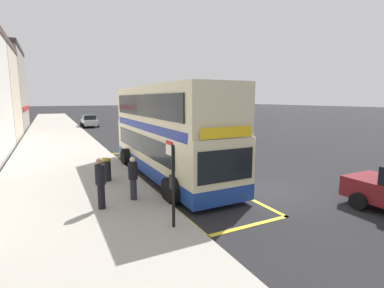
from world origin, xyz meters
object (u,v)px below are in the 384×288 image
at_px(pedestrian_waiting_near_sign, 101,181).
at_px(bus_stop_sign, 172,176).
at_px(parked_car_black_distant, 182,133).
at_px(litter_bin, 106,170).
at_px(parked_car_black_kerbside, 144,124).
at_px(double_decker_bus, 167,134).
at_px(parked_car_silver_behind, 89,121).
at_px(pedestrian_further_back, 133,177).

bearing_deg(pedestrian_waiting_near_sign, bus_stop_sign, -54.81).
distance_m(parked_car_black_distant, pedestrian_waiting_near_sign, 15.65).
bearing_deg(parked_car_black_distant, litter_bin, -133.00).
relative_size(parked_car_black_distant, parked_car_black_kerbside, 1.00).
bearing_deg(bus_stop_sign, parked_car_black_kerbside, 74.33).
xyz_separation_m(double_decker_bus, bus_stop_sign, (-2.15, -5.72, -0.44)).
height_order(parked_car_silver_behind, litter_bin, parked_car_silver_behind).
xyz_separation_m(parked_car_silver_behind, pedestrian_further_back, (-2.29, -30.80, 0.21)).
distance_m(parked_car_black_kerbside, parked_car_silver_behind, 9.64).
height_order(parked_car_black_kerbside, parked_car_silver_behind, same).
bearing_deg(litter_bin, pedestrian_further_back, -80.76).
distance_m(parked_car_black_distant, pedestrian_further_back, 14.69).
height_order(parked_car_black_distant, litter_bin, parked_car_black_distant).
height_order(parked_car_black_distant, parked_car_silver_behind, same).
distance_m(double_decker_bus, litter_bin, 3.36).
height_order(double_decker_bus, parked_car_black_kerbside, double_decker_bus).
xyz_separation_m(double_decker_bus, parked_car_black_distant, (5.16, 9.42, -1.26)).
bearing_deg(parked_car_black_distant, pedestrian_waiting_near_sign, -127.12).
xyz_separation_m(bus_stop_sign, parked_car_silver_behind, (1.87, 33.46, -0.82)).
bearing_deg(pedestrian_further_back, litter_bin, 99.24).
relative_size(double_decker_bus, pedestrian_waiting_near_sign, 6.04).
distance_m(double_decker_bus, parked_car_silver_behind, 27.76).
height_order(double_decker_bus, litter_bin, double_decker_bus).
distance_m(double_decker_bus, pedestrian_waiting_near_sign, 5.19).
height_order(double_decker_bus, bus_stop_sign, double_decker_bus).
bearing_deg(pedestrian_further_back, parked_car_silver_behind, 85.74).
bearing_deg(litter_bin, pedestrian_waiting_near_sign, -102.28).
xyz_separation_m(double_decker_bus, pedestrian_waiting_near_sign, (-3.77, -3.43, -0.97)).
bearing_deg(double_decker_bus, bus_stop_sign, -110.60).
bearing_deg(pedestrian_waiting_near_sign, parked_car_silver_behind, 83.62).
relative_size(double_decker_bus, parked_car_black_distant, 2.51).
relative_size(parked_car_silver_behind, pedestrian_waiting_near_sign, 2.41).
distance_m(parked_car_silver_behind, pedestrian_waiting_near_sign, 31.36).
height_order(parked_car_black_kerbside, pedestrian_further_back, pedestrian_further_back).
distance_m(parked_car_black_distant, parked_car_black_kerbside, 10.23).
height_order(pedestrian_waiting_near_sign, litter_bin, pedestrian_waiting_near_sign).
height_order(parked_car_black_distant, pedestrian_further_back, pedestrian_further_back).
xyz_separation_m(pedestrian_further_back, litter_bin, (-0.48, 2.93, -0.36)).
distance_m(parked_car_silver_behind, litter_bin, 28.01).
distance_m(parked_car_silver_behind, pedestrian_further_back, 30.89).
bearing_deg(parked_car_silver_behind, double_decker_bus, 92.93).
distance_m(bus_stop_sign, parked_car_silver_behind, 33.52).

